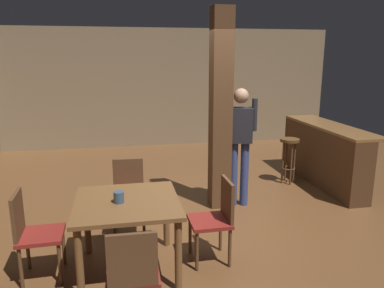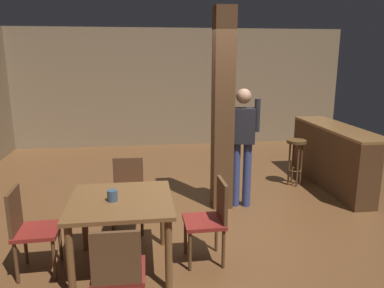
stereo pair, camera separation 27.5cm
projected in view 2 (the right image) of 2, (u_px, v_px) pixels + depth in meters
The scene contains 12 objects.
ground_plane at pixel (216, 218), 5.09m from camera, with size 10.80×10.80×0.00m, color brown.
wall_back at pixel (181, 88), 9.11m from camera, with size 8.00×0.10×2.80m, color #756047.
pillar at pixel (223, 112), 5.21m from camera, with size 0.28×0.28×2.80m, color #4C301C.
dining_table at pixel (121, 210), 3.77m from camera, with size 1.02×1.02×0.76m.
chair_west at pixel (29, 226), 3.71m from camera, with size 0.43×0.43×0.89m.
chair_east at pixel (211, 216), 3.95m from camera, with size 0.42×0.42×0.89m.
chair_north at pixel (128, 190), 4.71m from camera, with size 0.44×0.44×0.89m.
chair_south at pixel (118, 271), 2.94m from camera, with size 0.43×0.43×0.89m.
napkin_cup at pixel (112, 196), 3.68m from camera, with size 0.10×0.10×0.11m, color #33475B.
standing_person at pixel (242, 139), 5.31m from camera, with size 0.47×0.28×1.72m.
bar_counter at pixel (331, 156), 6.26m from camera, with size 0.56×2.24×1.02m.
bar_stool_near at pixel (296, 152), 6.30m from camera, with size 0.33×0.33×0.79m.
Camera 2 is at (-0.96, -4.63, 2.16)m, focal length 35.00 mm.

